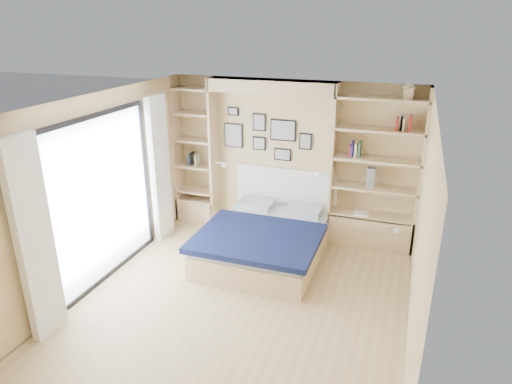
% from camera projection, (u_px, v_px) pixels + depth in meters
% --- Properties ---
extents(ground, '(4.50, 4.50, 0.00)m').
position_uv_depth(ground, '(244.00, 299.00, 5.83)').
color(ground, tan).
rests_on(ground, ground).
extents(room_shell, '(4.50, 4.50, 4.50)m').
position_uv_depth(room_shell, '(254.00, 179.00, 6.91)').
color(room_shell, '#D8B782').
rests_on(room_shell, ground).
extents(bed, '(1.72, 2.15, 1.07)m').
position_uv_depth(bed, '(265.00, 240.00, 6.78)').
color(bed, '#D5B184').
rests_on(bed, ground).
extents(photo_gallery, '(1.48, 0.02, 0.82)m').
position_uv_depth(photo_gallery, '(265.00, 135.00, 7.36)').
color(photo_gallery, black).
rests_on(photo_gallery, ground).
extents(reading_lamps, '(1.92, 0.12, 0.15)m').
position_uv_depth(reading_lamps, '(269.00, 169.00, 7.30)').
color(reading_lamps, silver).
rests_on(reading_lamps, ground).
extents(shelf_decor, '(3.53, 0.23, 2.03)m').
position_uv_depth(shelf_decor, '(360.00, 140.00, 6.73)').
color(shelf_decor, '#A51E1E').
rests_on(shelf_decor, ground).
extents(deck, '(3.20, 4.00, 0.05)m').
position_uv_depth(deck, '(23.00, 254.00, 6.94)').
color(deck, '#716554').
rests_on(deck, ground).
extents(deck_chair, '(0.79, 0.98, 0.86)m').
position_uv_depth(deck_chair, '(88.00, 209.00, 7.56)').
color(deck_chair, tan).
rests_on(deck_chair, ground).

